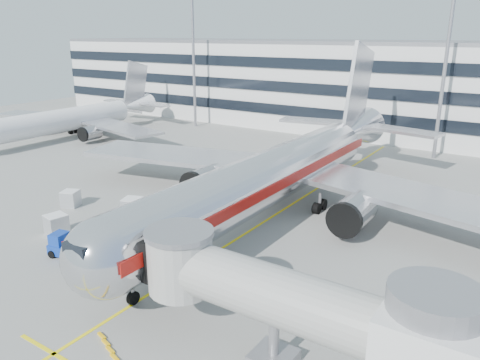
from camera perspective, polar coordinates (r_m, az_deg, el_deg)
The scene contains 15 objects.
ground at distance 37.50m, azimuth -3.93°, elevation -9.36°, with size 180.00×180.00×0.00m, color gray.
lead_in_line at distance 45.09m, azimuth 3.82°, elevation -4.56°, with size 0.25×70.00×0.01m, color yellow.
stop_bar at distance 29.38m, azimuth -21.74°, elevation -19.09°, with size 6.00×0.25×0.01m, color yellow.
main_jet at distance 45.13m, azimuth 5.02°, elevation 1.11°, with size 50.95×48.70×16.06m.
jet_bridge at distance 24.06m, azimuth 7.88°, elevation -15.53°, with size 17.80×4.50×7.00m.
terminal at distance 87.28m, azimuth 20.12°, elevation 10.48°, with size 150.00×24.25×15.60m.
light_mast_west at distance 88.14m, azimuth -5.73°, elevation 16.11°, with size 2.40×1.20×25.45m.
light_mast_centre at distance 69.56m, azimuth 23.96°, elevation 14.39°, with size 2.40×1.20×25.45m.
second_jet at distance 83.84m, azimuth -19.79°, elevation 7.06°, with size 38.21×36.52×12.04m.
belt_loader at distance 43.88m, azimuth -6.85°, elevation -4.48°, with size 4.38×2.02×2.06m.
baggage_tug at distance 39.81m, azimuth -20.69°, elevation -7.56°, with size 2.75×2.03×1.89m.
cargo_container_left at distance 46.21m, azimuth -12.96°, elevation -3.24°, with size 2.17×2.17×1.79m.
cargo_container_right at distance 50.59m, azimuth -19.96°, elevation -2.13°, with size 2.02×2.02×1.64m.
cargo_container_front at distance 44.17m, azimuth -21.47°, elevation -5.06°, with size 1.94×1.94×1.77m.
ramp_worker at distance 41.93m, azimuth -11.62°, elevation -5.45°, with size 0.60×0.40×1.65m, color #A0E818.
Camera 1 is at (20.57, -26.38, 16.94)m, focal length 35.00 mm.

